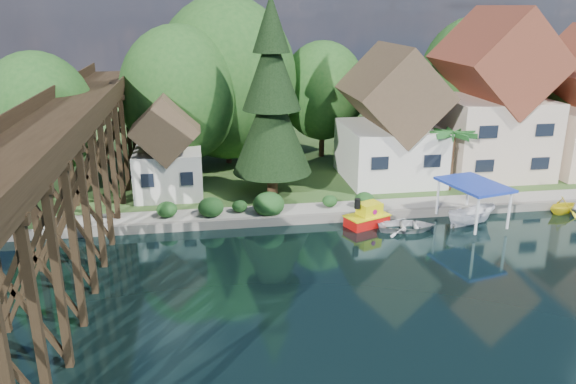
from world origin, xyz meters
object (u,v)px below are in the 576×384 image
(boat_yellow, at_px, (563,204))
(boat_white_a, at_px, (407,225))
(house_center, at_px, (492,104))
(trestle_bridge, at_px, (70,169))
(tugboat, at_px, (367,217))
(conifer, at_px, (272,102))
(palm_tree, at_px, (453,136))
(boat_canopy, at_px, (472,207))
(house_left, at_px, (391,124))
(shed, at_px, (168,152))

(boat_yellow, bearing_deg, boat_white_a, 77.55)
(house_center, distance_m, boat_white_a, 16.56)
(trestle_bridge, distance_m, boat_yellow, 33.60)
(trestle_bridge, height_order, tugboat, trestle_bridge)
(conifer, distance_m, boat_white_a, 13.19)
(palm_tree, bearing_deg, conifer, 175.57)
(boat_white_a, height_order, boat_yellow, boat_yellow)
(boat_canopy, height_order, boat_yellow, boat_canopy)
(house_left, relative_size, boat_yellow, 4.12)
(boat_white_a, bearing_deg, boat_yellow, -76.21)
(palm_tree, distance_m, boat_yellow, 9.25)
(shed, relative_size, boat_yellow, 2.93)
(house_left, relative_size, tugboat, 3.30)
(shed, xyz_separation_m, boat_white_a, (15.92, -8.74, -3.43))
(trestle_bridge, height_order, boat_white_a, trestle_bridge)
(conifer, height_order, boat_white_a, conifer)
(house_center, distance_m, boat_yellow, 11.09)
(tugboat, bearing_deg, boat_white_a, -27.11)
(conifer, bearing_deg, palm_tree, -4.43)
(trestle_bridge, distance_m, boat_white_a, 21.50)
(shed, bearing_deg, boat_yellow, -14.74)
(boat_white_a, bearing_deg, trestle_bridge, 99.34)
(boat_white_a, distance_m, boat_yellow, 12.38)
(house_center, distance_m, palm_tree, 6.97)
(house_center, height_order, tugboat, house_center)
(trestle_bridge, relative_size, conifer, 2.99)
(trestle_bridge, relative_size, palm_tree, 8.89)
(trestle_bridge, distance_m, shed, 10.69)
(trestle_bridge, bearing_deg, tugboat, 5.57)
(house_left, distance_m, house_center, 9.10)
(boat_canopy, bearing_deg, palm_tree, 79.48)
(shed, bearing_deg, palm_tree, -6.03)
(house_center, relative_size, palm_tree, 2.79)
(tugboat, xyz_separation_m, boat_white_a, (2.38, -1.22, -0.24))
(house_left, relative_size, shed, 1.40)
(shed, xyz_separation_m, conifer, (7.82, -1.22, 3.78))
(palm_tree, bearing_deg, shed, 173.97)
(tugboat, bearing_deg, boat_canopy, -8.12)
(trestle_bridge, relative_size, house_left, 4.01)
(shed, height_order, tugboat, shed)
(conifer, xyz_separation_m, palm_tree, (13.92, -1.08, -2.76))
(palm_tree, bearing_deg, house_left, 134.55)
(trestle_bridge, relative_size, boat_canopy, 8.34)
(trestle_bridge, xyz_separation_m, boat_yellow, (33.22, 1.90, -4.64))
(house_center, xyz_separation_m, boat_white_a, (-11.08, -10.74, -6.02))
(trestle_bridge, bearing_deg, boat_white_a, 1.62)
(house_left, distance_m, boat_yellow, 14.28)
(house_left, distance_m, tugboat, 11.02)
(boat_canopy, bearing_deg, boat_yellow, 8.16)
(trestle_bridge, xyz_separation_m, conifer, (12.82, 8.11, 2.25))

